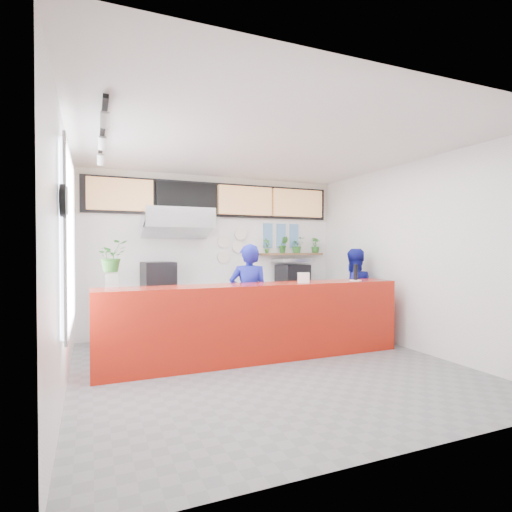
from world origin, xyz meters
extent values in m
plane|color=slate|center=(0.00, 0.00, 0.00)|extent=(5.00, 5.00, 0.00)
plane|color=silver|center=(0.00, 0.00, 3.00)|extent=(5.00, 5.00, 0.00)
plane|color=white|center=(0.00, 2.50, 1.50)|extent=(5.00, 0.00, 5.00)
plane|color=white|center=(-2.50, 0.00, 1.50)|extent=(0.00, 5.00, 5.00)
plane|color=white|center=(2.50, 0.00, 1.50)|extent=(0.00, 5.00, 5.00)
cube|color=#AC1A0C|center=(0.00, 0.40, 0.55)|extent=(4.50, 0.60, 1.10)
cube|color=beige|center=(0.00, 2.49, 2.60)|extent=(5.00, 0.02, 0.80)
cube|color=#B2B5BA|center=(-0.80, 2.20, 0.45)|extent=(1.80, 0.60, 0.90)
cube|color=black|center=(-1.14, 2.20, 1.14)|extent=(0.58, 0.58, 0.48)
cube|color=#B2B5BA|center=(-0.80, 2.15, 2.15)|extent=(1.20, 0.70, 0.35)
cube|color=#B2B5BA|center=(-0.80, 2.15, 1.95)|extent=(1.20, 0.69, 0.31)
cube|color=#B2B5BA|center=(1.50, 2.20, 0.45)|extent=(1.80, 0.60, 0.90)
cube|color=black|center=(1.52, 2.20, 1.09)|extent=(0.68, 0.55, 0.39)
cube|color=#B4B7BC|center=(1.52, 2.20, 1.38)|extent=(0.73, 0.51, 0.07)
cube|color=brown|center=(1.60, 2.40, 1.50)|extent=(1.40, 0.18, 0.04)
cube|color=tan|center=(-1.75, 2.38, 2.55)|extent=(1.10, 0.10, 0.55)
cube|color=black|center=(-0.59, 2.38, 2.55)|extent=(1.10, 0.10, 0.55)
cube|color=tan|center=(0.57, 2.38, 2.55)|extent=(1.10, 0.10, 0.55)
cube|color=tan|center=(1.73, 2.38, 2.55)|extent=(1.10, 0.10, 0.55)
cube|color=black|center=(0.00, 2.46, 2.55)|extent=(4.80, 0.04, 0.65)
cube|color=silver|center=(-2.47, 0.30, 1.70)|extent=(0.04, 2.20, 1.90)
cube|color=#B2B5BA|center=(-2.45, 0.30, 1.70)|extent=(0.03, 2.30, 2.00)
cylinder|color=black|center=(-2.46, -0.90, 2.05)|extent=(0.05, 0.30, 0.30)
cylinder|color=white|center=(-2.43, -0.90, 2.05)|extent=(0.02, 0.26, 0.26)
cube|color=black|center=(-2.10, 0.00, 2.94)|extent=(0.05, 2.40, 0.04)
cylinder|color=silver|center=(0.15, 2.47, 1.75)|extent=(0.24, 0.03, 0.24)
cylinder|color=silver|center=(0.45, 2.47, 1.65)|extent=(0.24, 0.03, 0.24)
cylinder|color=silver|center=(0.15, 2.47, 1.45)|extent=(0.24, 0.03, 0.24)
cylinder|color=silver|center=(0.50, 2.47, 1.90)|extent=(0.24, 0.03, 0.24)
cube|color=#598CBF|center=(1.10, 2.48, 2.00)|extent=(0.20, 0.02, 0.25)
cube|color=#598CBF|center=(1.40, 2.48, 2.00)|extent=(0.20, 0.02, 0.25)
cube|color=#598CBF|center=(1.70, 2.48, 2.00)|extent=(0.20, 0.02, 0.25)
cube|color=#598CBF|center=(1.10, 2.48, 1.75)|extent=(0.20, 0.02, 0.25)
cube|color=#598CBF|center=(1.40, 2.48, 1.75)|extent=(0.20, 0.02, 0.25)
cube|color=#598CBF|center=(1.70, 2.48, 1.75)|extent=(0.20, 0.02, 0.25)
imported|color=navy|center=(0.05, 0.88, 0.84)|extent=(0.72, 0.60, 1.69)
imported|color=navy|center=(2.13, 1.02, 0.81)|extent=(0.84, 0.68, 1.61)
imported|color=#2C6724|center=(1.04, 2.40, 1.67)|extent=(0.17, 0.13, 0.30)
imported|color=#2C6724|center=(1.42, 2.40, 1.69)|extent=(0.24, 0.22, 0.34)
imported|color=#2C6724|center=(1.73, 2.40, 1.68)|extent=(0.32, 0.29, 0.33)
imported|color=#2C6724|center=(2.17, 2.40, 1.68)|extent=(0.18, 0.16, 0.32)
cylinder|color=silver|center=(-1.99, 0.35, 1.20)|extent=(0.19, 0.19, 0.20)
imported|color=#2C6724|center=(-1.99, 0.35, 1.52)|extent=(0.46, 0.43, 0.40)
cube|color=white|center=(0.73, 0.35, 1.17)|extent=(0.20, 0.17, 0.15)
cylinder|color=white|center=(1.66, 0.32, 1.11)|extent=(0.25, 0.25, 0.01)
cylinder|color=black|center=(1.66, 0.32, 1.24)|extent=(0.08, 0.08, 0.25)
camera|label=1|loc=(-2.23, -4.92, 1.61)|focal=28.00mm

